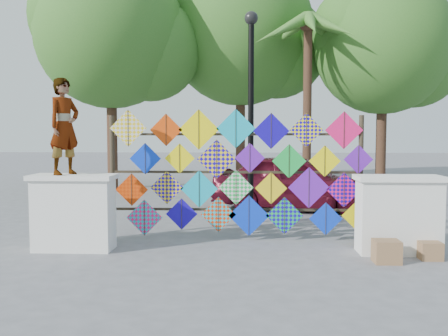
% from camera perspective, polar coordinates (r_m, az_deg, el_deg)
% --- Properties ---
extents(ground, '(80.00, 80.00, 0.00)m').
position_cam_1_polar(ground, '(8.64, 1.17, -9.20)').
color(ground, gray).
rests_on(ground, ground).
extents(parapet_left, '(1.40, 0.65, 1.28)m').
position_cam_1_polar(parapet_left, '(8.80, -16.79, -4.81)').
color(parapet_left, white).
rests_on(parapet_left, ground).
extents(parapet_right, '(1.40, 0.65, 1.28)m').
position_cam_1_polar(parapet_right, '(8.69, 19.32, -4.99)').
color(parapet_right, white).
rests_on(parapet_right, ground).
extents(kite_rack, '(4.99, 0.24, 2.42)m').
position_cam_1_polar(kite_rack, '(9.17, 1.89, -0.72)').
color(kite_rack, '#31281B').
rests_on(kite_rack, ground).
extents(tree_west, '(5.85, 5.20, 8.01)m').
position_cam_1_polar(tree_west, '(18.34, -12.51, 14.68)').
color(tree_west, '#4D3021').
rests_on(tree_west, ground).
extents(tree_mid, '(6.30, 5.60, 8.61)m').
position_cam_1_polar(tree_mid, '(19.80, 2.24, 15.15)').
color(tree_mid, '#4D3021').
rests_on(tree_mid, ground).
extents(tree_east, '(5.40, 4.80, 7.42)m').
position_cam_1_polar(tree_east, '(18.83, 17.98, 13.08)').
color(tree_east, '#4D3021').
rests_on(tree_east, ground).
extents(palm_tree, '(3.62, 3.62, 5.83)m').
position_cam_1_polar(palm_tree, '(16.79, 9.58, 14.23)').
color(palm_tree, '#4D3021').
rests_on(palm_tree, ground).
extents(vendor_woman, '(0.63, 0.70, 1.61)m').
position_cam_1_polar(vendor_woman, '(8.74, -17.78, 4.55)').
color(vendor_woman, '#99999E').
rests_on(vendor_woman, parapet_left).
extents(sedan, '(4.49, 2.55, 1.44)m').
position_cam_1_polar(sedan, '(12.85, 8.18, -1.59)').
color(sedan, '#500D1D').
rests_on(sedan, ground).
extents(lamppost, '(0.28, 0.28, 4.46)m').
position_cam_1_polar(lamppost, '(10.43, 3.10, 7.97)').
color(lamppost, black).
rests_on(lamppost, ground).
extents(cardboard_box_near, '(0.39, 0.35, 0.35)m').
position_cam_1_polar(cardboard_box_near, '(8.09, 18.08, -9.06)').
color(cardboard_box_near, '#967049').
rests_on(cardboard_box_near, ground).
extents(cardboard_box_far, '(0.33, 0.31, 0.28)m').
position_cam_1_polar(cardboard_box_far, '(8.54, 22.47, -8.71)').
color(cardboard_box_far, '#967049').
rests_on(cardboard_box_far, ground).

